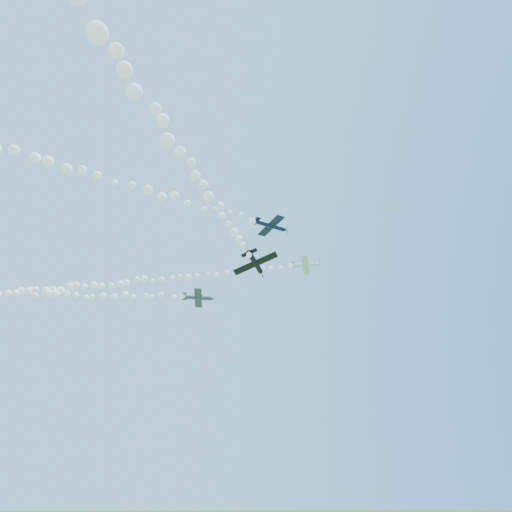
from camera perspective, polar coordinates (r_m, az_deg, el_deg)
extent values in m
cylinder|color=white|center=(110.15, 6.50, -1.19)|extent=(6.48, 2.28, 1.19)
cone|color=white|center=(109.95, 8.30, -1.09)|extent=(0.95, 1.01, 0.89)
cone|color=red|center=(109.94, 8.55, -1.08)|extent=(0.39, 0.37, 0.32)
cube|color=black|center=(109.94, 8.49, -1.08)|extent=(0.30, 0.41, 2.03)
cube|color=white|center=(110.06, 6.64, -1.23)|extent=(4.30, 7.89, 1.43)
cube|color=white|center=(110.44, 5.02, -1.24)|extent=(1.83, 2.90, 0.55)
cube|color=red|center=(110.80, 4.98, -1.00)|extent=(1.10, 0.62, 1.33)
sphere|color=black|center=(110.34, 6.97, -0.99)|extent=(1.06, 1.09, 0.91)
cylinder|color=#0D193D|center=(78.97, 1.81, 4.13)|extent=(6.32, 2.29, 0.90)
cone|color=#0D193D|center=(80.38, 3.95, 3.50)|extent=(0.91, 0.98, 0.84)
cone|color=silver|center=(80.58, 4.24, 3.41)|extent=(0.37, 0.36, 0.29)
cube|color=black|center=(80.53, 4.16, 3.44)|extent=(0.13, 0.25, 1.99)
cube|color=#0D193D|center=(79.01, 1.98, 4.00)|extent=(3.66, 7.87, 0.55)
cube|color=#0D193D|center=(77.92, -0.03, 4.70)|extent=(1.61, 2.86, 0.23)
cube|color=silver|center=(78.20, -0.07, 5.07)|extent=(1.00, 0.43, 1.26)
sphere|color=black|center=(79.54, 2.38, 4.21)|extent=(0.95, 0.97, 0.79)
cylinder|color=#3C3F57|center=(92.66, -7.87, -5.52)|extent=(6.17, 1.02, 1.03)
cone|color=#3C3F57|center=(92.48, -5.81, -5.67)|extent=(0.76, 0.84, 0.84)
cone|color=navy|center=(92.46, -5.53, -5.69)|extent=(0.32, 0.29, 0.30)
cube|color=black|center=(92.46, -5.60, -5.68)|extent=(0.14, 0.39, 1.94)
cube|color=#3C3F57|center=(92.58, -7.72, -5.60)|extent=(2.28, 7.64, 1.16)
cube|color=#3C3F57|center=(92.93, -9.56, -5.37)|extent=(1.13, 2.72, 0.45)
cube|color=navy|center=(93.24, -9.57, -5.07)|extent=(1.02, 0.35, 1.25)
sphere|color=black|center=(92.81, -7.31, -5.36)|extent=(0.83, 0.89, 0.84)
cylinder|color=black|center=(70.76, -0.16, -0.82)|extent=(2.01, 6.36, 1.23)
cone|color=black|center=(73.50, 0.66, -2.18)|extent=(0.98, 0.91, 0.89)
cone|color=gold|center=(73.89, 0.77, -2.36)|extent=(0.35, 0.38, 0.31)
cube|color=black|center=(73.78, 0.74, -2.32)|extent=(0.64, 0.50, 1.93)
cube|color=black|center=(70.90, -0.06, -1.00)|extent=(7.30, 4.80, 2.63)
cube|color=black|center=(68.56, -0.90, 0.43)|extent=(2.74, 1.99, 0.98)
cube|color=gold|center=(68.85, -1.05, 0.83)|extent=(0.86, 1.16, 1.28)
sphere|color=black|center=(71.71, -0.03, -0.94)|extent=(1.18, 1.14, 0.99)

